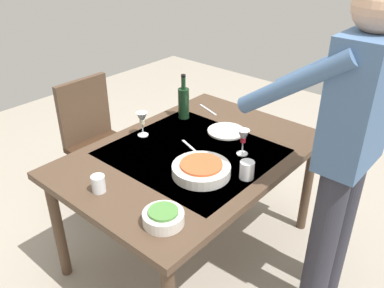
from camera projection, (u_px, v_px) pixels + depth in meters
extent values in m
plane|color=#9E9384|center=(192.00, 248.00, 2.61)|extent=(6.00, 6.00, 0.00)
cube|color=#4C3828|center=(192.00, 155.00, 2.27)|extent=(1.44, 1.01, 0.04)
cube|color=#B2B7C1|center=(192.00, 152.00, 2.26)|extent=(0.79, 0.86, 0.00)
cylinder|color=#4C3828|center=(205.00, 144.00, 3.12)|extent=(0.06, 0.06, 0.68)
cylinder|color=#4C3828|center=(58.00, 228.00, 2.26)|extent=(0.06, 0.06, 0.68)
cylinder|color=#4C3828|center=(307.00, 186.00, 2.62)|extent=(0.06, 0.06, 0.68)
cube|color=#352114|center=(104.00, 149.00, 2.83)|extent=(0.40, 0.40, 0.04)
cube|color=#4C3828|center=(84.00, 110.00, 2.82)|extent=(0.40, 0.04, 0.45)
cylinder|color=#4C3828|center=(111.00, 158.00, 3.15)|extent=(0.04, 0.04, 0.43)
cylinder|color=#4C3828|center=(74.00, 177.00, 2.93)|extent=(0.04, 0.04, 0.43)
cylinder|color=#4C3828|center=(140.00, 174.00, 2.96)|extent=(0.04, 0.04, 0.43)
cylinder|color=#4C3828|center=(103.00, 195.00, 2.73)|extent=(0.04, 0.04, 0.43)
cylinder|color=#2D2D38|center=(322.00, 245.00, 2.00)|extent=(0.14, 0.14, 0.88)
cylinder|color=#2D2D38|center=(339.00, 225.00, 2.14)|extent=(0.14, 0.14, 0.88)
cube|color=#47668E|center=(360.00, 103.00, 1.71)|extent=(0.36, 0.20, 0.60)
sphere|color=tan|center=(381.00, 5.00, 1.52)|extent=(0.22, 0.22, 0.22)
cylinder|color=#47668E|center=(292.00, 84.00, 1.70)|extent=(0.08, 0.52, 0.40)
cylinder|color=#47668E|center=(327.00, 65.00, 1.92)|extent=(0.08, 0.52, 0.40)
cylinder|color=black|center=(184.00, 103.00, 2.60)|extent=(0.07, 0.07, 0.20)
cylinder|color=black|center=(183.00, 83.00, 2.54)|extent=(0.03, 0.03, 0.08)
cylinder|color=black|center=(183.00, 76.00, 2.51)|extent=(0.03, 0.03, 0.02)
cylinder|color=white|center=(242.00, 154.00, 2.23)|extent=(0.06, 0.06, 0.01)
cylinder|color=white|center=(242.00, 148.00, 2.21)|extent=(0.01, 0.01, 0.07)
cone|color=white|center=(243.00, 136.00, 2.18)|extent=(0.07, 0.07, 0.07)
cylinder|color=maroon|center=(243.00, 140.00, 2.19)|extent=(0.03, 0.03, 0.03)
cylinder|color=white|center=(143.00, 135.00, 2.43)|extent=(0.06, 0.06, 0.01)
cylinder|color=white|center=(143.00, 129.00, 2.41)|extent=(0.01, 0.01, 0.07)
cone|color=white|center=(142.00, 118.00, 2.38)|extent=(0.07, 0.07, 0.07)
cylinder|color=beige|center=(142.00, 122.00, 2.39)|extent=(0.03, 0.03, 0.03)
cylinder|color=silver|center=(247.00, 170.00, 2.01)|extent=(0.07, 0.07, 0.09)
cylinder|color=silver|center=(98.00, 184.00, 1.91)|extent=(0.07, 0.07, 0.09)
cylinder|color=silver|center=(201.00, 170.00, 2.04)|extent=(0.30, 0.30, 0.05)
cylinder|color=#C6562D|center=(201.00, 166.00, 2.03)|extent=(0.22, 0.22, 0.03)
cylinder|color=silver|center=(163.00, 218.00, 1.71)|extent=(0.18, 0.18, 0.05)
cylinder|color=#4C843D|center=(163.00, 214.00, 1.70)|extent=(0.13, 0.13, 0.03)
cylinder|color=silver|center=(226.00, 131.00, 2.47)|extent=(0.23, 0.23, 0.01)
cube|color=silver|center=(208.00, 110.00, 2.75)|extent=(0.08, 0.19, 0.00)
cube|color=silver|center=(190.00, 147.00, 2.30)|extent=(0.07, 0.17, 0.00)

